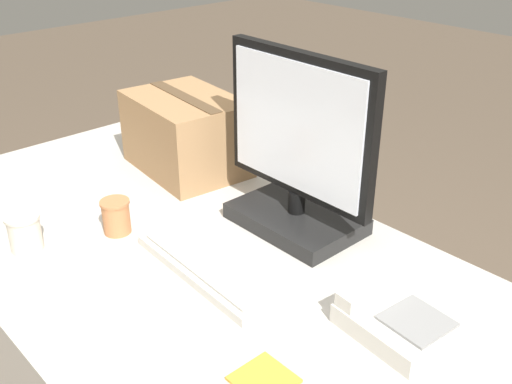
# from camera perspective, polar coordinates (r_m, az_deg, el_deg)

# --- Properties ---
(office_desk) EXTENTS (1.80, 0.90, 0.74)m
(office_desk) POSITION_cam_1_polar(r_m,az_deg,el_deg) (1.68, -5.29, -16.40)
(office_desk) COLOR beige
(office_desk) RESTS_ON ground_plane
(monitor) EXTENTS (0.45, 0.22, 0.45)m
(monitor) POSITION_cam_1_polar(r_m,az_deg,el_deg) (1.48, 3.98, 2.93)
(monitor) COLOR black
(monitor) RESTS_ON office_desk
(keyboard) EXTENTS (0.42, 0.16, 0.03)m
(keyboard) POSITION_cam_1_polar(r_m,az_deg,el_deg) (1.38, -4.33, -6.99)
(keyboard) COLOR beige
(keyboard) RESTS_ON office_desk
(desk_phone) EXTENTS (0.22, 0.21, 0.07)m
(desk_phone) POSITION_cam_1_polar(r_m,az_deg,el_deg) (1.24, 13.35, -11.49)
(desk_phone) COLOR beige
(desk_phone) RESTS_ON office_desk
(paper_cup_left) EXTENTS (0.08, 0.08, 0.09)m
(paper_cup_left) POSITION_cam_1_polar(r_m,az_deg,el_deg) (1.54, -21.16, -3.61)
(paper_cup_left) COLOR beige
(paper_cup_left) RESTS_ON office_desk
(paper_cup_right) EXTENTS (0.07, 0.07, 0.09)m
(paper_cup_right) POSITION_cam_1_polar(r_m,az_deg,el_deg) (1.55, -13.18, -2.28)
(paper_cup_right) COLOR #BC7547
(paper_cup_right) RESTS_ON office_desk
(cardboard_box) EXTENTS (0.39, 0.30, 0.23)m
(cardboard_box) POSITION_cam_1_polar(r_m,az_deg,el_deg) (1.84, -6.65, 5.57)
(cardboard_box) COLOR #9E754C
(cardboard_box) RESTS_ON office_desk
(sticky_note_pad) EXTENTS (0.10, 0.10, 0.01)m
(sticky_note_pad) POSITION_cam_1_polar(r_m,az_deg,el_deg) (1.12, 0.75, -17.43)
(sticky_note_pad) COLOR gold
(sticky_note_pad) RESTS_ON office_desk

